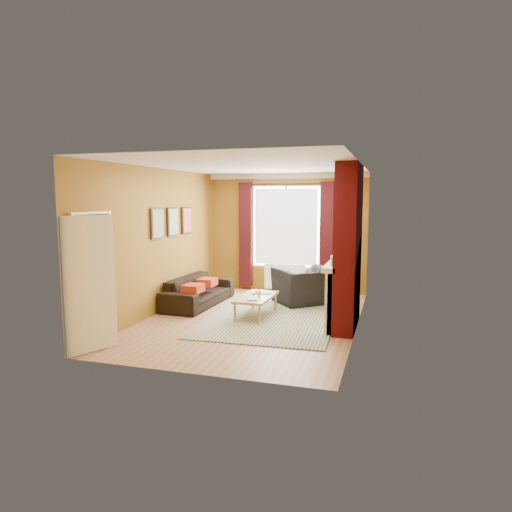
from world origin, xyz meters
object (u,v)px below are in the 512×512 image
object	(u,v)px
armchair	(305,286)
floor_lamp	(350,240)
sofa	(199,291)
wicker_stool	(300,289)
coffee_table	(256,298)

from	to	relation	value
armchair	floor_lamp	world-z (taller)	floor_lamp
sofa	armchair	bearing A→B (deg)	-68.64
armchair	wicker_stool	distance (m)	0.46
coffee_table	floor_lamp	world-z (taller)	floor_lamp
sofa	wicker_stool	xyz separation A→B (m)	(1.94, 1.12, -0.06)
armchair	wicker_stool	bearing A→B (deg)	-105.04
coffee_table	floor_lamp	xyz separation A→B (m)	(1.53, 2.16, 0.96)
coffee_table	floor_lamp	distance (m)	2.82
coffee_table	wicker_stool	xyz separation A→B (m)	(0.51, 1.67, -0.12)
sofa	wicker_stool	bearing A→B (deg)	-57.56
floor_lamp	armchair	bearing A→B (deg)	-132.98
sofa	coffee_table	xyz separation A→B (m)	(1.43, -0.55, 0.05)
wicker_stool	sofa	bearing A→B (deg)	-149.96
wicker_stool	floor_lamp	distance (m)	1.56
armchair	floor_lamp	xyz separation A→B (m)	(0.83, 0.89, 0.93)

